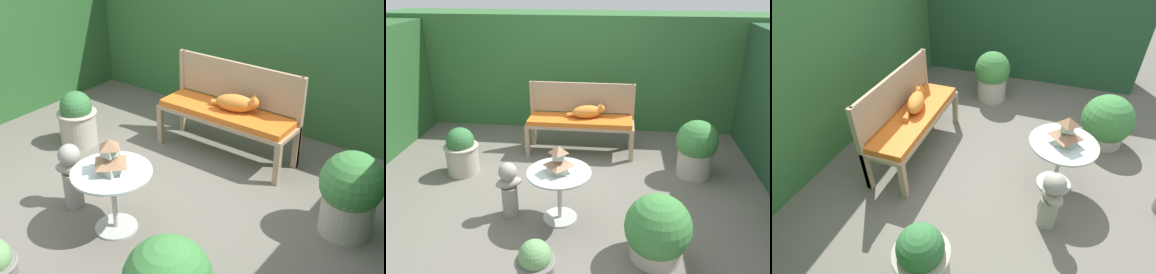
% 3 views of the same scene
% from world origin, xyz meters
% --- Properties ---
extents(ground, '(30.00, 30.00, 0.00)m').
position_xyz_m(ground, '(0.00, 0.00, 0.00)').
color(ground, '#666056').
extents(foliage_hedge_back, '(6.40, 0.87, 1.84)m').
position_xyz_m(foliage_hedge_back, '(0.00, 2.33, 0.92)').
color(foliage_hedge_back, '#336633').
rests_on(foliage_hedge_back, ground).
extents(garden_bench, '(1.53, 0.48, 0.53)m').
position_xyz_m(garden_bench, '(0.12, 1.00, 0.46)').
color(garden_bench, tan).
rests_on(garden_bench, ground).
extents(bench_backrest, '(1.53, 0.06, 0.99)m').
position_xyz_m(bench_backrest, '(0.12, 1.22, 0.71)').
color(bench_backrest, tan).
rests_on(bench_backrest, ground).
extents(cat, '(0.55, 0.29, 0.22)m').
position_xyz_m(cat, '(0.23, 1.03, 0.63)').
color(cat, orange).
rests_on(cat, garden_bench).
extents(patio_table, '(0.67, 0.67, 0.57)m').
position_xyz_m(patio_table, '(0.08, -0.64, 0.45)').
color(patio_table, '#B7B7B2').
rests_on(patio_table, ground).
extents(pagoda_birdhouse, '(0.25, 0.25, 0.29)m').
position_xyz_m(pagoda_birdhouse, '(0.08, -0.64, 0.70)').
color(pagoda_birdhouse, '#B2BCA8').
rests_on(pagoda_birdhouse, patio_table).
extents(garden_bust, '(0.32, 0.28, 0.63)m').
position_xyz_m(garden_bust, '(-0.47, -0.61, 0.34)').
color(garden_bust, gray).
rests_on(garden_bust, ground).
extents(potted_plant_table_near, '(0.53, 0.53, 0.75)m').
position_xyz_m(potted_plant_table_near, '(1.67, 0.50, 0.39)').
color(potted_plant_table_near, '#ADA393').
rests_on(potted_plant_table_near, ground).
extents(potted_plant_bench_right, '(0.61, 0.61, 0.64)m').
position_xyz_m(potted_plant_bench_right, '(1.05, -1.13, 0.29)').
color(potted_plant_bench_right, '#ADA393').
rests_on(potted_plant_bench_right, ground).
extents(potted_plant_table_far, '(0.45, 0.45, 0.63)m').
position_xyz_m(potted_plant_table_far, '(-1.35, 0.23, 0.30)').
color(potted_plant_table_far, '#ADA393').
rests_on(potted_plant_table_far, ground).
extents(potted_plant_path_edge, '(0.32, 0.32, 0.58)m').
position_xyz_m(potted_plant_path_edge, '(0.06, -1.74, 0.29)').
color(potted_plant_path_edge, slate).
rests_on(potted_plant_path_edge, ground).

